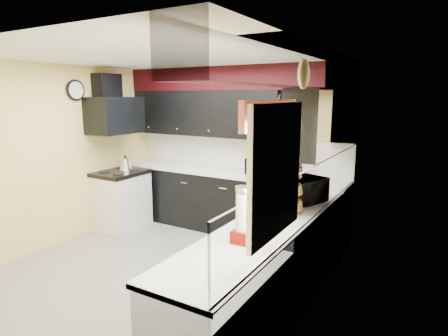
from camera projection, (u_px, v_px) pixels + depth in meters
name	position (u px, v px, depth m)	size (l,w,h in m)	color
ground	(167.00, 267.00, 4.61)	(3.60, 3.60, 0.00)	gray
wall_back	(237.00, 149.00, 5.89)	(3.60, 0.06, 2.50)	#E0C666
wall_right	(315.00, 186.00, 3.47)	(0.06, 3.60, 2.50)	#E0C666
wall_left	(64.00, 155.00, 5.27)	(0.06, 3.60, 2.50)	#E0C666
ceiling	(160.00, 57.00, 4.13)	(3.60, 3.60, 0.06)	white
cab_back	(228.00, 202.00, 5.79)	(3.60, 0.60, 0.90)	black
cab_right	(270.00, 271.00, 3.52)	(0.60, 3.00, 0.90)	black
counter_back	(228.00, 173.00, 5.70)	(3.62, 0.64, 0.04)	white
counter_right	(271.00, 224.00, 3.43)	(0.64, 3.02, 0.04)	white
splash_back	(237.00, 153.00, 5.89)	(3.60, 0.02, 0.50)	white
splash_right	(313.00, 192.00, 3.49)	(0.02, 3.60, 0.50)	white
upper_back	(204.00, 113.00, 5.89)	(2.60, 0.35, 0.70)	black
upper_right	(326.00, 121.00, 4.21)	(0.35, 1.80, 0.70)	black
soffit_back	(232.00, 78.00, 5.53)	(3.60, 0.36, 0.35)	black
soffit_right	(294.00, 66.00, 3.20)	(0.36, 3.24, 0.35)	black
stove	(122.00, 201.00, 5.91)	(0.60, 0.75, 0.86)	white
cooktop	(120.00, 173.00, 5.82)	(0.62, 0.77, 0.06)	black
hood	(115.00, 115.00, 5.67)	(0.50, 0.78, 0.55)	black
hood_duct	(107.00, 87.00, 5.66)	(0.24, 0.40, 0.40)	black
window	(276.00, 171.00, 2.66)	(0.03, 0.86, 0.96)	white
valance	(271.00, 114.00, 2.61)	(0.04, 0.88, 0.20)	red
pan_top	(281.00, 101.00, 5.13)	(0.03, 0.22, 0.40)	black
pan_mid	(277.00, 120.00, 5.07)	(0.03, 0.28, 0.46)	black
pan_low	(284.00, 121.00, 5.29)	(0.03, 0.24, 0.42)	black
cut_board	(274.00, 117.00, 4.95)	(0.03, 0.26, 0.35)	white
baskets	(288.00, 189.00, 3.67)	(0.27, 0.27, 0.50)	brown
clock	(76.00, 90.00, 5.29)	(0.03, 0.30, 0.30)	black
deco_plate	(304.00, 74.00, 3.00)	(0.03, 0.24, 0.24)	white
toaster_oven	(261.00, 168.00, 5.37)	(0.41, 0.34, 0.24)	black
microwave	(303.00, 190.00, 4.02)	(0.48, 0.33, 0.27)	black
utensil_crock	(285.00, 172.00, 5.26)	(0.14, 0.14, 0.14)	silver
knife_block	(297.00, 171.00, 5.11)	(0.11, 0.15, 0.23)	black
kettle	(126.00, 164.00, 5.91)	(0.20, 0.20, 0.18)	silver
dispenser_a	(259.00, 212.00, 3.09)	(0.14, 0.14, 0.38)	#600010
dispenser_b	(244.00, 216.00, 2.91)	(0.16, 0.16, 0.44)	#631506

